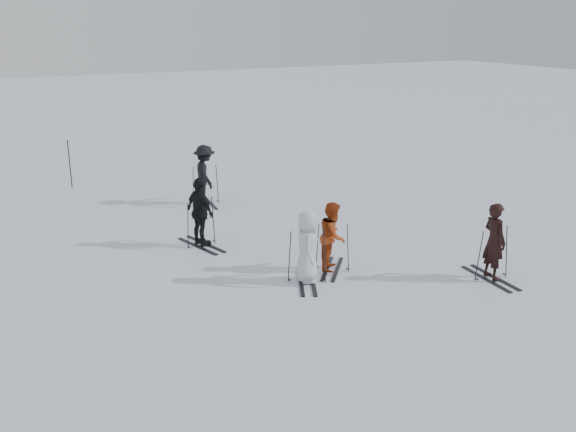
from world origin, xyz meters
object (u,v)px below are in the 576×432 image
object	(u,v)px
skier_grey	(307,248)
skier_uphill_left	(200,213)
piste_marker	(70,164)
skier_near_dark	(494,242)
skier_uphill_far	(205,175)
skier_red	(333,237)

from	to	relation	value
skier_grey	skier_uphill_left	world-z (taller)	skier_uphill_left
skier_grey	piste_marker	size ratio (longest dim) A/B	0.97
skier_near_dark	skier_uphill_far	world-z (taller)	skier_uphill_far
skier_red	skier_uphill_far	world-z (taller)	skier_uphill_far
skier_uphill_left	skier_red	bearing A→B (deg)	-158.59
skier_near_dark	skier_uphill_left	world-z (taller)	skier_uphill_left
skier_red	skier_uphill_far	xyz separation A→B (m)	(-0.68, 7.11, 0.13)
skier_near_dark	skier_uphill_far	distance (m)	10.11
skier_grey	piste_marker	xyz separation A→B (m)	(-3.39, 11.81, 0.02)
skier_grey	skier_uphill_far	world-z (taller)	skier_uphill_far
skier_uphill_far	skier_uphill_left	bearing A→B (deg)	164.60
skier_red	skier_grey	xyz separation A→B (m)	(-0.94, -0.39, 0.00)
skier_near_dark	skier_uphill_left	size ratio (longest dim) A/B	0.99
skier_grey	skier_red	bearing A→B (deg)	-42.06
skier_uphill_left	skier_uphill_far	size ratio (longest dim) A/B	0.96
piste_marker	skier_uphill_far	bearing A→B (deg)	-49.72
skier_near_dark	skier_red	distance (m)	3.84
skier_near_dark	skier_red	world-z (taller)	skier_near_dark
skier_red	skier_uphill_far	size ratio (longest dim) A/B	0.87
skier_uphill_left	piste_marker	world-z (taller)	skier_uphill_left
skier_near_dark	piste_marker	xyz separation A→B (m)	(-7.42, 13.70, -0.05)
skier_red	skier_grey	world-z (taller)	skier_grey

